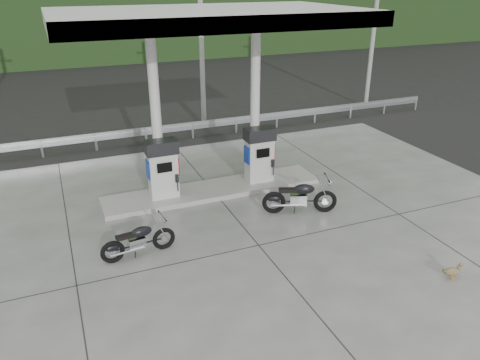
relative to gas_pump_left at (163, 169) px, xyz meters
name	(u,v)px	position (x,y,z in m)	size (l,w,h in m)	color
ground	(244,228)	(1.60, -2.50, -1.07)	(160.00, 160.00, 0.00)	black
forecourt_apron	(244,228)	(1.60, -2.50, -1.06)	(18.00, 14.00, 0.02)	#63635E
pump_island	(214,190)	(1.60, 0.00, -0.98)	(7.00, 1.40, 0.15)	gray
gas_pump_left	(163,169)	(0.00, 0.00, 0.00)	(0.95, 0.55, 1.80)	silver
gas_pump_right	(259,155)	(3.20, 0.00, 0.00)	(0.95, 0.55, 1.80)	silver
canopy_column_left	(156,114)	(0.00, 0.40, 1.60)	(0.30, 0.30, 5.00)	white
canopy_column_right	(255,103)	(3.20, 0.40, 1.60)	(0.30, 0.30, 5.00)	white
canopy_roof	(209,16)	(1.60, 0.00, 4.30)	(8.50, 5.00, 0.40)	silver
guardrail	(169,125)	(1.60, 5.50, -0.36)	(26.00, 0.16, 1.42)	#A8AAB0
road	(152,119)	(1.60, 9.00, -1.07)	(60.00, 7.00, 0.01)	black
utility_pole_b	(201,36)	(3.60, 7.00, 2.93)	(0.22, 0.22, 8.00)	gray
utility_pole_c	(374,28)	(12.60, 7.00, 2.93)	(0.22, 0.22, 8.00)	gray
tree_band	(98,21)	(1.60, 27.50, 1.93)	(80.00, 6.00, 6.00)	black
forested_hills	(73,26)	(1.60, 57.50, -1.07)	(100.00, 40.00, 140.00)	black
motorcycle_left	(138,241)	(-1.33, -2.79, -0.63)	(1.77, 0.56, 0.84)	black
motorcycle_right	(300,197)	(3.46, -2.28, -0.57)	(2.05, 0.65, 0.97)	black
duck	(452,272)	(5.11, -6.48, -0.88)	(0.47, 0.13, 0.34)	brown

